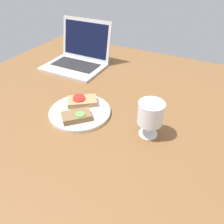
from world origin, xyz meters
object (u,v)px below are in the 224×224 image
object	(u,v)px
sandwich_with_cucumber	(77,116)
laptop	(78,56)
wine_glass	(151,115)
sandwich_with_tomato	(82,101)
plate	(80,112)

from	to	relation	value
sandwich_with_cucumber	laptop	bearing A→B (deg)	123.44
wine_glass	sandwich_with_tomato	bearing A→B (deg)	172.71
laptop	wine_glass	bearing A→B (deg)	-34.41
sandwich_with_cucumber	laptop	world-z (taller)	laptop
sandwich_with_tomato	sandwich_with_cucumber	xyz separation A→B (cm)	(3.84, -9.04, -0.06)
plate	laptop	bearing A→B (deg)	124.63
plate	wine_glass	world-z (taller)	wine_glass
wine_glass	laptop	xyz separation A→B (cm)	(-52.41, 35.90, -3.50)
plate	sandwich_with_tomato	distance (cm)	5.26
sandwich_with_tomato	sandwich_with_cucumber	bearing A→B (deg)	-66.96
plate	wine_glass	distance (cm)	28.15
sandwich_with_tomato	wine_glass	size ratio (longest dim) A/B	1.04
sandwich_with_tomato	wine_glass	xyz separation A→B (cm)	(29.03, -3.71, 5.85)
plate	sandwich_with_tomato	size ratio (longest dim) A/B	1.76
plate	laptop	xyz separation A→B (cm)	(-25.35, 36.70, 4.19)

